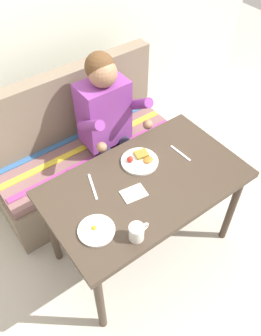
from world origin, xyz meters
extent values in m
plane|color=#BDB4A5|center=(0.00, 0.00, 0.00)|extent=(8.00, 8.00, 0.00)
cube|color=silver|center=(0.00, 1.27, 1.30)|extent=(4.40, 0.10, 2.60)
cube|color=#3D3125|center=(0.00, 0.00, 0.71)|extent=(1.20, 0.70, 0.04)
cylinder|color=#3D3125|center=(-0.54, -0.29, 0.34)|extent=(0.05, 0.05, 0.69)
cylinder|color=#3D3125|center=(0.54, -0.29, 0.34)|extent=(0.05, 0.05, 0.69)
cylinder|color=#3D3125|center=(-0.54, 0.29, 0.34)|extent=(0.05, 0.05, 0.69)
cylinder|color=#3D3125|center=(0.54, 0.29, 0.34)|extent=(0.05, 0.05, 0.69)
cube|color=#766654|center=(0.00, 0.72, 0.20)|extent=(1.44, 0.56, 0.40)
cube|color=#7F5857|center=(0.00, 0.72, 0.43)|extent=(1.40, 0.52, 0.06)
cube|color=#766654|center=(0.00, 0.94, 0.73)|extent=(1.44, 0.12, 0.54)
cube|color=#93387A|center=(0.00, 0.58, 0.46)|extent=(1.38, 0.05, 0.01)
cube|color=yellow|center=(0.00, 0.72, 0.46)|extent=(1.38, 0.05, 0.01)
cube|color=#336099|center=(0.00, 0.86, 0.46)|extent=(1.38, 0.05, 0.01)
cube|color=#7F3589|center=(0.14, 0.66, 0.76)|extent=(0.34, 0.22, 0.48)
sphere|color=#9E7051|center=(0.14, 0.64, 1.09)|extent=(0.19, 0.19, 0.19)
sphere|color=brown|center=(0.14, 0.67, 1.12)|extent=(0.19, 0.19, 0.19)
cylinder|color=#7F3589|center=(-0.05, 0.52, 0.83)|extent=(0.07, 0.29, 0.23)
cylinder|color=#7F3589|center=(0.33, 0.52, 0.83)|extent=(0.07, 0.29, 0.23)
sphere|color=#9E7051|center=(-0.05, 0.40, 0.73)|extent=(0.07, 0.07, 0.07)
sphere|color=#9E7051|center=(0.33, 0.40, 0.73)|extent=(0.07, 0.07, 0.07)
cylinder|color=#232333|center=(0.06, 0.49, 0.52)|extent=(0.09, 0.34, 0.09)
cylinder|color=#232333|center=(0.06, 0.32, 0.26)|extent=(0.08, 0.08, 0.52)
cube|color=black|center=(0.06, 0.26, 0.03)|extent=(0.09, 0.20, 0.05)
cylinder|color=#232333|center=(0.23, 0.49, 0.52)|extent=(0.09, 0.34, 0.09)
cylinder|color=#232333|center=(0.23, 0.32, 0.26)|extent=(0.08, 0.08, 0.52)
cube|color=black|center=(0.23, 0.26, 0.03)|extent=(0.09, 0.20, 0.05)
cylinder|color=white|center=(0.07, 0.15, 0.74)|extent=(0.23, 0.23, 0.02)
cube|color=olive|center=(0.10, 0.18, 0.76)|extent=(0.09, 0.08, 0.02)
sphere|color=red|center=(0.02, 0.18, 0.76)|extent=(0.04, 0.04, 0.04)
ellipsoid|color=#CC6623|center=(0.11, 0.11, 0.76)|extent=(0.06, 0.05, 0.02)
cylinder|color=white|center=(-0.42, -0.11, 0.74)|extent=(0.20, 0.20, 0.01)
ellipsoid|color=white|center=(-0.42, -0.11, 0.75)|extent=(0.09, 0.08, 0.01)
sphere|color=yellow|center=(-0.42, -0.10, 0.76)|extent=(0.03, 0.03, 0.03)
cylinder|color=white|center=(-0.27, -0.27, 0.78)|extent=(0.08, 0.08, 0.09)
cylinder|color=brown|center=(-0.27, -0.27, 0.82)|extent=(0.07, 0.07, 0.01)
torus|color=white|center=(-0.22, -0.27, 0.78)|extent=(0.05, 0.01, 0.05)
cube|color=silver|center=(-0.11, -0.03, 0.73)|extent=(0.15, 0.12, 0.01)
cube|color=silver|center=(0.32, 0.06, 0.73)|extent=(0.02, 0.17, 0.00)
cube|color=silver|center=(-0.27, 0.15, 0.73)|extent=(0.08, 0.19, 0.00)
camera|label=1|loc=(-0.86, -1.01, 2.28)|focal=37.12mm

